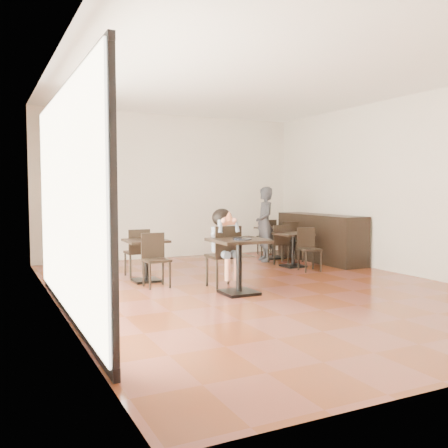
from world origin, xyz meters
TOP-DOWN VIEW (x-y plane):
  - floor at (0.00, 0.00)m, footprint 6.00×8.00m
  - ceiling at (0.00, 0.00)m, footprint 6.00×8.00m
  - wall_back at (0.00, 4.00)m, footprint 6.00×0.01m
  - wall_left at (-3.00, 0.00)m, footprint 0.01×8.00m
  - wall_right at (3.00, 0.00)m, footprint 0.01×8.00m
  - storefront_window at (-2.97, -0.50)m, footprint 0.04×4.50m
  - child_table at (-0.49, -0.22)m, footprint 0.77×0.77m
  - child_chair at (-0.49, 0.33)m, footprint 0.44×0.44m
  - child at (-0.49, 0.33)m, footprint 0.44×0.61m
  - plate at (-0.49, -0.32)m, footprint 0.27×0.27m
  - pizza_slice at (-0.49, 0.14)m, footprint 0.29×0.22m
  - adult_patron at (1.56, 2.49)m, footprint 0.50×0.65m
  - cafe_table_mid at (1.67, 1.57)m, footprint 0.73×0.73m
  - cafe_table_left at (-1.42, 1.34)m, footprint 0.67×0.67m
  - cafe_table_back at (1.97, 2.79)m, footprint 0.79×0.79m
  - chair_mid_a at (1.67, 2.12)m, footprint 0.41×0.41m
  - chair_mid_b at (1.67, 1.02)m, footprint 0.41×0.41m
  - chair_left_a at (-1.42, 1.89)m, footprint 0.38×0.38m
  - chair_left_b at (-1.42, 0.79)m, footprint 0.38×0.38m
  - chair_back_a at (2.11, 3.34)m, footprint 0.45×0.45m
  - chair_back_b at (2.11, 2.24)m, footprint 0.45×0.45m
  - service_counter at (2.65, 2.00)m, footprint 0.60×2.40m

SIDE VIEW (x-z plane):
  - floor at x=0.00m, z-range -0.01..0.01m
  - cafe_table_mid at x=1.67m, z-range 0.00..0.67m
  - cafe_table_back at x=1.97m, z-range 0.00..0.69m
  - cafe_table_left at x=-1.42m, z-range 0.00..0.70m
  - chair_mid_a at x=1.67m, z-range 0.00..0.81m
  - chair_mid_b at x=1.67m, z-range 0.00..0.81m
  - child_table at x=-0.49m, z-range 0.00..0.81m
  - chair_back_a at x=2.11m, z-range 0.00..0.83m
  - chair_back_b at x=2.11m, z-range 0.00..0.83m
  - chair_left_a at x=-1.42m, z-range 0.00..0.84m
  - chair_left_b at x=-1.42m, z-range 0.00..0.84m
  - child_chair at x=-0.49m, z-range 0.00..0.98m
  - service_counter at x=2.65m, z-range 0.00..1.00m
  - child at x=-0.49m, z-range 0.00..1.23m
  - adult_patron at x=1.56m, z-range 0.00..1.59m
  - plate at x=-0.49m, z-range 0.81..0.83m
  - pizza_slice at x=-0.49m, z-range 1.03..1.10m
  - storefront_window at x=-2.97m, z-range 0.10..2.70m
  - wall_back at x=0.00m, z-range 0.00..3.20m
  - wall_left at x=-3.00m, z-range 0.00..3.20m
  - wall_right at x=3.00m, z-range 0.00..3.20m
  - ceiling at x=0.00m, z-range 3.20..3.21m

